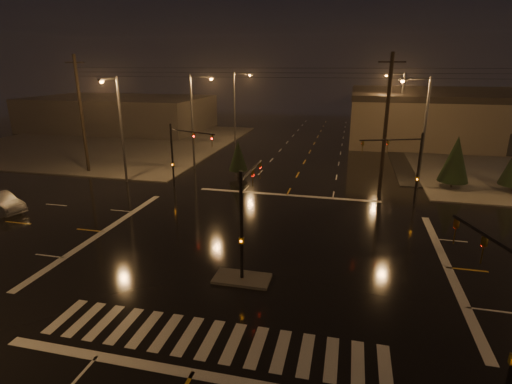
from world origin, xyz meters
TOP-DOWN VIEW (x-y plane):
  - ground at (0.00, 0.00)m, footprint 140.00×140.00m
  - sidewalk_nw at (-30.00, 30.00)m, footprint 36.00×36.00m
  - median_island at (0.00, -4.00)m, footprint 3.00×1.60m
  - crosswalk at (0.00, -9.00)m, footprint 15.00×2.60m
  - stop_bar_near at (0.00, -11.00)m, footprint 16.00×0.50m
  - stop_bar_far at (0.00, 11.00)m, footprint 16.00×0.50m
  - commercial_block at (-35.00, 42.00)m, footprint 30.00×18.00m
  - signal_mast_median at (0.00, -3.07)m, footprint 0.25×4.59m
  - signal_mast_ne at (9.50, 10.14)m, footprint 4.84×1.86m
  - signal_mast_nw at (-9.50, 10.14)m, footprint 4.84×1.86m
  - signal_mast_se at (10.23, -9.75)m, footprint 1.55×3.87m
  - streetlight_1 at (-11.18, 18.00)m, footprint 2.77×0.32m
  - streetlight_2 at (-11.18, 34.00)m, footprint 2.77×0.32m
  - streetlight_3 at (11.18, 16.00)m, footprint 2.77×0.32m
  - streetlight_4 at (11.18, 36.00)m, footprint 2.77×0.32m
  - streetlight_5 at (-16.00, 11.18)m, footprint 0.32×2.77m
  - utility_pole_0 at (-22.00, 14.00)m, footprint 2.20×0.32m
  - utility_pole_1 at (8.00, 14.00)m, footprint 2.20×0.32m
  - conifer_0 at (14.56, 16.52)m, footprint 2.69×2.69m
  - conifer_3 at (-5.82, 15.81)m, footprint 1.94×1.94m
  - car_crossing at (-21.06, 1.62)m, footprint 4.95×2.89m

SIDE VIEW (x-z plane):
  - ground at x=0.00m, z-range 0.00..0.00m
  - crosswalk at x=0.00m, z-range 0.00..0.01m
  - stop_bar_near at x=0.00m, z-range 0.00..0.01m
  - stop_bar_far at x=0.00m, z-range 0.00..0.01m
  - sidewalk_nw at x=-30.00m, z-range 0.00..0.12m
  - median_island at x=0.00m, z-range 0.00..0.15m
  - car_crossing at x=-21.06m, z-range 0.00..1.54m
  - conifer_3 at x=-5.82m, z-range 0.35..4.07m
  - commercial_block at x=-35.00m, z-range 0.00..5.60m
  - conifer_0 at x=14.56m, z-range 0.35..5.25m
  - signal_mast_se at x=10.23m, z-range 0.71..6.71m
  - signal_mast_median at x=0.00m, z-range 0.75..6.75m
  - signal_mast_ne at x=9.50m, z-range 0.79..6.79m
  - signal_mast_nw at x=-9.50m, z-range 0.79..6.79m
  - streetlight_1 at x=-11.18m, z-range 0.80..10.80m
  - streetlight_2 at x=-11.18m, z-range 0.80..10.80m
  - streetlight_3 at x=11.18m, z-range 0.80..10.80m
  - streetlight_4 at x=11.18m, z-range 0.80..10.80m
  - streetlight_5 at x=-16.00m, z-range 0.80..10.80m
  - utility_pole_0 at x=-22.00m, z-range 0.13..12.13m
  - utility_pole_1 at x=8.00m, z-range 0.13..12.13m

